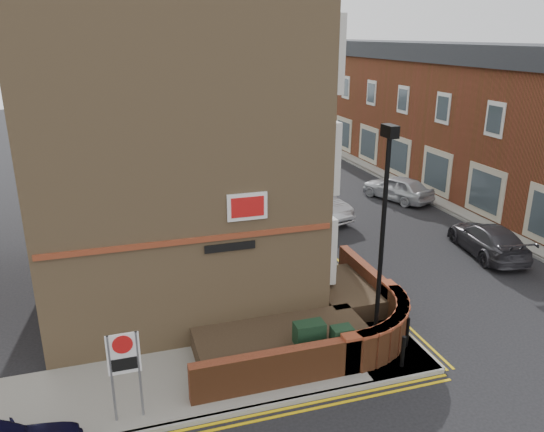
{
  "coord_description": "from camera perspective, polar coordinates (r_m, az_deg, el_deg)",
  "views": [
    {
      "loc": [
        -4.86,
        -10.03,
        8.47
      ],
      "look_at": [
        -0.49,
        4.0,
        3.41
      ],
      "focal_mm": 35.0,
      "sensor_mm": 36.0,
      "label": 1
    }
  ],
  "objects": [
    {
      "name": "bollard_far",
      "position": [
        15.63,
        14.32,
        -12.04
      ],
      "size": [
        0.11,
        0.11,
        0.9
      ],
      "primitive_type": "cylinder",
      "color": "black",
      "rests_on": "pavement_corner"
    },
    {
      "name": "zone_sign",
      "position": [
        12.55,
        -15.62,
        -14.76
      ],
      "size": [
        0.72,
        0.07,
        2.2
      ],
      "color": "slate",
      "rests_on": "pavement_corner"
    },
    {
      "name": "red_car_main",
      "position": [
        32.12,
        -1.5,
        4.98
      ],
      "size": [
        2.66,
        5.14,
        1.39
      ],
      "primitive_type": "imported",
      "rotation": [
        0.0,
        0.0,
        0.07
      ],
      "color": "maroon",
      "rests_on": "ground"
    },
    {
      "name": "yellow_lines_side",
      "position": [
        13.01,
        -7.67,
        -21.81
      ],
      "size": [
        13.0,
        0.28,
        0.01
      ],
      "primitive_type": "cube",
      "color": "gold",
      "rests_on": "ground"
    },
    {
      "name": "bollard_near",
      "position": [
        14.77,
        13.91,
        -13.96
      ],
      "size": [
        0.11,
        0.11,
        0.9
      ],
      "primitive_type": "cylinder",
      "color": "black",
      "rests_on": "pavement_corner"
    },
    {
      "name": "corner_building",
      "position": [
        18.28,
        -11.07,
        11.6
      ],
      "size": [
        8.95,
        10.4,
        13.6
      ],
      "color": "#977750",
      "rests_on": "ground"
    },
    {
      "name": "garden_wall",
      "position": [
        15.89,
        3.38,
        -13.26
      ],
      "size": [
        6.8,
        6.0,
        1.2
      ],
      "primitive_type": null,
      "color": "brown",
      "rests_on": "ground"
    },
    {
      "name": "far_terrace_cream",
      "position": [
        51.97,
        4.79,
        14.06
      ],
      "size": [
        5.4,
        12.4,
        8.0
      ],
      "color": "beige",
      "rests_on": "ground"
    },
    {
      "name": "traffic_light_assembly",
      "position": [
        36.22,
        -5.6,
        9.88
      ],
      "size": [
        0.2,
        0.16,
        4.2
      ],
      "color": "black",
      "rests_on": "pavement_main"
    },
    {
      "name": "kerb_main_far",
      "position": [
        29.2,
        16.51,
        1.46
      ],
      "size": [
        0.15,
        40.0,
        0.12
      ],
      "primitive_type": "cube",
      "color": "gray",
      "rests_on": "ground"
    },
    {
      "name": "lamppost",
      "position": [
        13.93,
        11.72,
        -3.01
      ],
      "size": [
        0.25,
        0.5,
        6.3
      ],
      "color": "black",
      "rests_on": "pavement_corner"
    },
    {
      "name": "utility_cabinet_small",
      "position": [
        14.53,
        7.47,
        -13.65
      ],
      "size": [
        0.55,
        0.4,
        1.1
      ],
      "primitive_type": "cube",
      "color": "black",
      "rests_on": "pavement_corner"
    },
    {
      "name": "utility_cabinet_large",
      "position": [
        14.47,
        4.0,
        -13.46
      ],
      "size": [
        0.8,
        0.45,
        1.2
      ],
      "primitive_type": "cube",
      "color": "black",
      "rests_on": "pavement_corner"
    },
    {
      "name": "grey_car_far",
      "position": [
        23.09,
        22.2,
        -2.32
      ],
      "size": [
        2.5,
        4.59,
        1.26
      ],
      "primitive_type": "imported",
      "rotation": [
        0.0,
        0.0,
        2.97
      ],
      "color": "#2F2E33",
      "rests_on": "ground"
    },
    {
      "name": "kerb_main_near",
      "position": [
        28.46,
        -0.47,
        1.81
      ],
      "size": [
        0.15,
        32.0,
        0.12
      ],
      "primitive_type": "cube",
      "color": "gray",
      "rests_on": "ground"
    },
    {
      "name": "silver_car_far",
      "position": [
        29.14,
        13.36,
        2.96
      ],
      "size": [
        2.92,
        4.28,
        1.35
      ],
      "primitive_type": "imported",
      "rotation": [
        0.0,
        0.0,
        3.51
      ],
      "color": "silver",
      "rests_on": "ground"
    },
    {
      "name": "pavement_far",
      "position": [
        30.33,
        19.67,
        1.77
      ],
      "size": [
        4.0,
        40.0,
        0.12
      ],
      "primitive_type": "cube",
      "color": "gray",
      "rests_on": "ground"
    },
    {
      "name": "yellow_lines_main",
      "position": [
        28.55,
        0.01,
        1.75
      ],
      "size": [
        0.28,
        32.0,
        0.01
      ],
      "primitive_type": "cube",
      "color": "gold",
      "rests_on": "ground"
    },
    {
      "name": "tree_near",
      "position": [
        25.32,
        -1.4,
        10.43
      ],
      "size": [
        3.64,
        3.65,
        6.7
      ],
      "color": "#382B1E",
      "rests_on": "pavement_main"
    },
    {
      "name": "tree_far",
      "position": [
        40.81,
        -7.78,
        13.84
      ],
      "size": [
        3.81,
        3.81,
        7.0
      ],
      "color": "#382B1E",
      "rests_on": "pavement_main"
    },
    {
      "name": "far_terrace",
      "position": [
        33.54,
        18.47,
        10.46
      ],
      "size": [
        5.4,
        30.4,
        8.0
      ],
      "color": "brown",
      "rests_on": "ground"
    },
    {
      "name": "ground",
      "position": [
        14.0,
        7.16,
        -18.41
      ],
      "size": [
        120.0,
        120.0,
        0.0
      ],
      "primitive_type": "plane",
      "color": "black",
      "rests_on": "ground"
    },
    {
      "name": "pavement_main",
      "position": [
        28.2,
        -2.42,
        1.63
      ],
      "size": [
        2.0,
        32.0,
        0.12
      ],
      "primitive_type": "cube",
      "color": "gray",
      "rests_on": "ground"
    },
    {
      "name": "tree_mid",
      "position": [
        32.96,
        -5.34,
        13.22
      ],
      "size": [
        4.03,
        4.03,
        7.42
      ],
      "color": "#382B1E",
      "rests_on": "pavement_main"
    },
    {
      "name": "pavement_corner",
      "position": [
        14.34,
        -8.96,
        -17.19
      ],
      "size": [
        13.0,
        3.0,
        0.12
      ],
      "primitive_type": "cube",
      "color": "gray",
      "rests_on": "ground"
    },
    {
      "name": "kerb_side",
      "position": [
        13.16,
        -7.89,
        -20.94
      ],
      "size": [
        13.0,
        0.15,
        0.12
      ],
      "primitive_type": "cube",
      "color": "gray",
      "rests_on": "ground"
    },
    {
      "name": "silver_car_near",
      "position": [
        25.77,
        4.18,
        1.56
      ],
      "size": [
        2.93,
        4.95,
        1.54
      ],
      "primitive_type": "imported",
      "rotation": [
        0.0,
        0.0,
        0.3
      ],
      "color": "#B3B5BB",
      "rests_on": "ground"
    }
  ]
}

